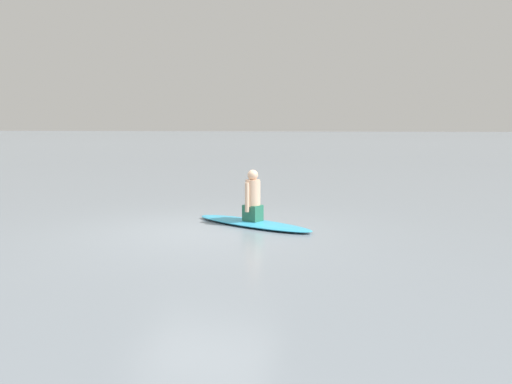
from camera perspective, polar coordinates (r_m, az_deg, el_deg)
ground_plane at (r=9.25m, az=-5.84°, el=-4.45°), size 400.00×400.00×0.00m
surfboard at (r=9.74m, az=-0.36°, el=-3.52°), size 1.70×2.72×0.10m
person_paddler at (r=9.66m, az=-0.37°, el=-0.65°), size 0.42×0.40×0.98m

